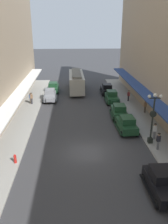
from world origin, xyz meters
name	(u,v)px	position (x,y,z in m)	size (l,w,h in m)	color
ground_plane	(88,152)	(0.00, 0.00, 0.00)	(200.00, 200.00, 0.00)	#38383A
sidewalk_left	(7,154)	(-7.50, 0.00, 0.07)	(3.00, 60.00, 0.15)	#99968E
sidewalk_right	(165,149)	(7.50, 0.00, 0.07)	(3.00, 60.00, 0.15)	#99968E
parked_car_0	(107,89)	(4.67, 19.18, 0.94)	(2.18, 4.27, 1.84)	black
parked_car_1	(126,124)	(4.66, 4.33, 0.94)	(2.29, 4.31, 1.84)	#193D23
parked_car_2	(162,183)	(4.81, -5.93, 0.94)	(2.16, 4.27, 1.84)	black
parked_car_3	(50,95)	(-4.79, 16.06, 0.94)	(2.22, 4.29, 1.84)	slate
parked_car_4	(119,111)	(4.64, 8.40, 0.94)	(2.28, 4.31, 1.84)	#193D23
parked_car_5	(53,87)	(-4.60, 20.88, 0.94)	(2.17, 4.27, 1.84)	#193D23
parked_car_6	(112,97)	(4.77, 14.57, 0.94)	(2.15, 4.26, 1.84)	#193D23
streetcar	(76,81)	(-0.49, 21.61, 1.90)	(2.58, 9.62, 3.46)	#ADA899
lamp_post_with_clock	(153,117)	(6.40, 1.30, 2.99)	(1.42, 0.44, 5.16)	black
fire_hydrant	(15,159)	(-6.35, -1.61, 0.56)	(0.24, 0.24, 0.82)	#B21E19
pedestrian_0	(30,98)	(-7.56, 14.35, 0.99)	(0.36, 0.24, 1.64)	#4C4238
pedestrian_1	(145,106)	(8.45, 9.68, 1.01)	(0.36, 0.28, 1.67)	#4C4238
pedestrian_2	(155,131)	(7.10, 2.13, 1.01)	(0.36, 0.28, 1.67)	slate
pedestrian_3	(129,96)	(7.41, 14.75, 1.01)	(0.36, 0.28, 1.67)	#2D2D33
pedestrian_4	(32,98)	(-7.38, 14.27, 1.01)	(0.36, 0.28, 1.67)	#2D2D33
pedestrian_5	(158,141)	(6.68, -0.05, 1.01)	(0.36, 0.28, 1.67)	slate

